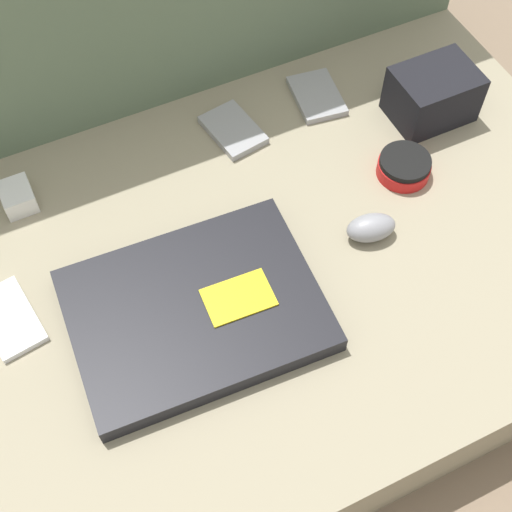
# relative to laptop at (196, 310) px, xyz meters

# --- Properties ---
(ground_plane) EXTENTS (8.00, 8.00, 0.00)m
(ground_plane) POSITION_rel_laptop_xyz_m (0.11, 0.04, -0.15)
(ground_plane) COLOR #7A6651
(couch_seat) EXTENTS (1.10, 0.69, 0.14)m
(couch_seat) POSITION_rel_laptop_xyz_m (0.11, 0.04, -0.08)
(couch_seat) COLOR gray
(couch_seat) RESTS_ON ground_plane
(laptop) EXTENTS (0.34, 0.26, 0.03)m
(laptop) POSITION_rel_laptop_xyz_m (0.00, 0.00, 0.00)
(laptop) COLOR black
(laptop) RESTS_ON couch_seat
(computer_mouse) EXTENTS (0.08, 0.06, 0.04)m
(computer_mouse) POSITION_rel_laptop_xyz_m (0.28, 0.01, 0.00)
(computer_mouse) COLOR gray
(computer_mouse) RESTS_ON couch_seat
(speaker_puck) EXTENTS (0.08, 0.08, 0.03)m
(speaker_puck) POSITION_rel_laptop_xyz_m (0.38, 0.09, 0.00)
(speaker_puck) COLOR red
(speaker_puck) RESTS_ON couch_seat
(phone_silver) EXTENTS (0.08, 0.12, 0.01)m
(phone_silver) POSITION_rel_laptop_xyz_m (-0.23, 0.10, -0.01)
(phone_silver) COLOR silver
(phone_silver) RESTS_ON couch_seat
(phone_black) EXTENTS (0.08, 0.11, 0.01)m
(phone_black) POSITION_rel_laptop_xyz_m (0.18, 0.28, -0.01)
(phone_black) COLOR #99999E
(phone_black) RESTS_ON couch_seat
(phone_small) EXTENTS (0.09, 0.11, 0.01)m
(phone_small) POSITION_rel_laptop_xyz_m (0.34, 0.29, -0.01)
(phone_small) COLOR #99999E
(phone_small) RESTS_ON couch_seat
(camera_pouch) EXTENTS (0.13, 0.10, 0.08)m
(camera_pouch) POSITION_rel_laptop_xyz_m (0.48, 0.18, 0.03)
(camera_pouch) COLOR black
(camera_pouch) RESTS_ON couch_seat
(charger_brick) EXTENTS (0.05, 0.06, 0.03)m
(charger_brick) POSITION_rel_laptop_xyz_m (-0.16, 0.29, 0.00)
(charger_brick) COLOR silver
(charger_brick) RESTS_ON couch_seat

